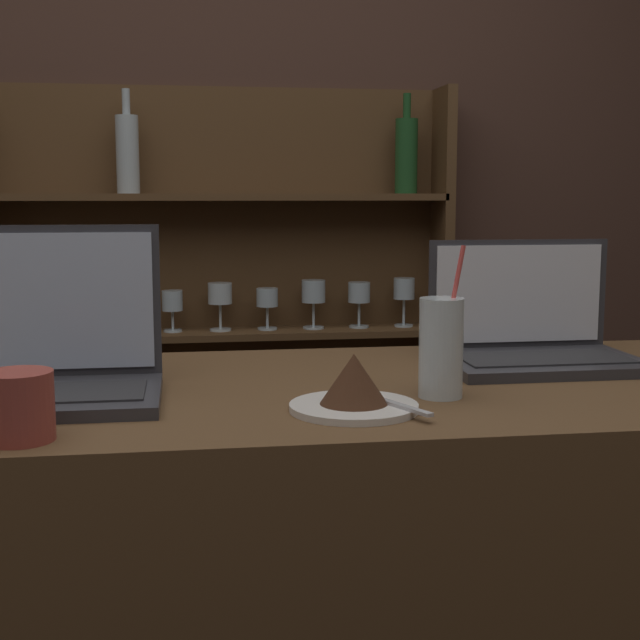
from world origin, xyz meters
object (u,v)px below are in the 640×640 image
(laptop_far, at_px, (533,339))
(cake_plate, at_px, (354,388))
(laptop_near, at_px, (61,361))
(coffee_cup, at_px, (19,406))
(water_glass, at_px, (441,347))

(laptop_far, relative_size, cake_plate, 1.87)
(cake_plate, bearing_deg, laptop_near, 160.51)
(laptop_far, distance_m, coffee_cup, 0.91)
(laptop_near, height_order, cake_plate, laptop_near)
(laptop_near, distance_m, water_glass, 0.57)
(water_glass, bearing_deg, coffee_cup, -165.23)
(laptop_near, relative_size, water_glass, 1.28)
(laptop_near, xyz_separation_m, laptop_far, (0.80, 0.15, -0.01))
(coffee_cup, bearing_deg, laptop_far, 25.07)
(laptop_far, distance_m, water_glass, 0.33)
(laptop_near, bearing_deg, water_glass, -8.37)
(laptop_near, height_order, laptop_far, laptop_near)
(laptop_far, xyz_separation_m, cake_plate, (-0.38, -0.30, -0.01))
(cake_plate, distance_m, water_glass, 0.16)
(laptop_far, xyz_separation_m, coffee_cup, (-0.82, -0.38, -0.00))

